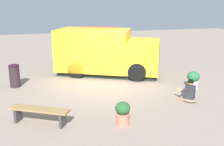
{
  "coord_description": "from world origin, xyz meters",
  "views": [
    {
      "loc": [
        -11.33,
        3.06,
        3.66
      ],
      "look_at": [
        -1.48,
        0.28,
        0.92
      ],
      "focal_mm": 44.26,
      "sensor_mm": 36.0,
      "label": 1
    }
  ],
  "objects_px": {
    "trash_bin": "(15,76)",
    "plaza_bench": "(39,112)",
    "person_customer": "(189,93)",
    "planter_flowering_far": "(123,113)",
    "planter_flowering_near": "(193,79)",
    "food_truck": "(106,53)"
  },
  "relations": [
    {
      "from": "planter_flowering_near",
      "to": "plaza_bench",
      "type": "height_order",
      "value": "planter_flowering_near"
    },
    {
      "from": "plaza_bench",
      "to": "trash_bin",
      "type": "bearing_deg",
      "value": 12.71
    },
    {
      "from": "person_customer",
      "to": "planter_flowering_near",
      "type": "distance_m",
      "value": 1.78
    },
    {
      "from": "food_truck",
      "to": "planter_flowering_far",
      "type": "distance_m",
      "value": 5.86
    },
    {
      "from": "planter_flowering_far",
      "to": "plaza_bench",
      "type": "height_order",
      "value": "planter_flowering_far"
    },
    {
      "from": "plaza_bench",
      "to": "food_truck",
      "type": "bearing_deg",
      "value": -33.72
    },
    {
      "from": "planter_flowering_near",
      "to": "plaza_bench",
      "type": "xyz_separation_m",
      "value": [
        -1.92,
        6.4,
        0.02
      ]
    },
    {
      "from": "food_truck",
      "to": "planter_flowering_far",
      "type": "xyz_separation_m",
      "value": [
        -5.74,
        0.96,
        -0.69
      ]
    },
    {
      "from": "planter_flowering_far",
      "to": "trash_bin",
      "type": "relative_size",
      "value": 0.71
    },
    {
      "from": "person_customer",
      "to": "trash_bin",
      "type": "xyz_separation_m",
      "value": [
        3.59,
        6.27,
        0.17
      ]
    },
    {
      "from": "planter_flowering_near",
      "to": "food_truck",
      "type": "bearing_deg",
      "value": 44.37
    },
    {
      "from": "planter_flowering_near",
      "to": "plaza_bench",
      "type": "relative_size",
      "value": 0.39
    },
    {
      "from": "person_customer",
      "to": "planter_flowering_near",
      "type": "height_order",
      "value": "person_customer"
    },
    {
      "from": "planter_flowering_near",
      "to": "trash_bin",
      "type": "xyz_separation_m",
      "value": [
        2.15,
        7.32,
        0.14
      ]
    },
    {
      "from": "planter_flowering_near",
      "to": "trash_bin",
      "type": "relative_size",
      "value": 0.7
    },
    {
      "from": "planter_flowering_near",
      "to": "planter_flowering_far",
      "type": "distance_m",
      "value": 4.79
    },
    {
      "from": "trash_bin",
      "to": "planter_flowering_near",
      "type": "bearing_deg",
      "value": -106.35
    },
    {
      "from": "food_truck",
      "to": "person_customer",
      "type": "distance_m",
      "value": 5.02
    },
    {
      "from": "food_truck",
      "to": "person_customer",
      "type": "xyz_separation_m",
      "value": [
        -4.55,
        -1.99,
        -0.74
      ]
    },
    {
      "from": "trash_bin",
      "to": "plaza_bench",
      "type": "bearing_deg",
      "value": -167.29
    },
    {
      "from": "person_customer",
      "to": "planter_flowering_far",
      "type": "relative_size",
      "value": 1.2
    },
    {
      "from": "person_customer",
      "to": "food_truck",
      "type": "bearing_deg",
      "value": 23.6
    }
  ]
}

